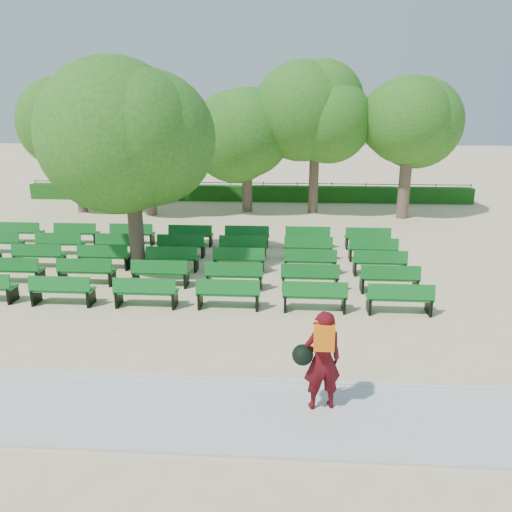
# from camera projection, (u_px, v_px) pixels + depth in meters

# --- Properties ---
(ground) EXTENTS (120.00, 120.00, 0.00)m
(ground) POSITION_uv_depth(u_px,v_px,m) (209.00, 279.00, 16.12)
(ground) COLOR beige
(paving) EXTENTS (30.00, 2.20, 0.06)m
(paving) POSITION_uv_depth(u_px,v_px,m) (143.00, 412.00, 9.04)
(paving) COLOR beige
(paving) RESTS_ON ground
(curb) EXTENTS (30.00, 0.12, 0.10)m
(curb) POSITION_uv_depth(u_px,v_px,m) (159.00, 378.00, 10.13)
(curb) COLOR silver
(curb) RESTS_ON ground
(hedge) EXTENTS (26.00, 0.70, 0.90)m
(hedge) POSITION_uv_depth(u_px,v_px,m) (246.00, 193.00, 29.37)
(hedge) COLOR #195516
(hedge) RESTS_ON ground
(fence) EXTENTS (26.00, 0.10, 1.02)m
(fence) POSITION_uv_depth(u_px,v_px,m) (247.00, 200.00, 29.88)
(fence) COLOR black
(fence) RESTS_ON ground
(tree_line) EXTENTS (21.80, 6.80, 7.04)m
(tree_line) POSITION_uv_depth(u_px,v_px,m) (240.00, 215.00, 25.67)
(tree_line) COLOR #2F6E1D
(tree_line) RESTS_ON ground
(bench_array) EXTENTS (1.77, 0.67, 1.10)m
(bench_array) POSITION_uv_depth(u_px,v_px,m) (173.00, 267.00, 16.96)
(bench_array) COLOR #126B22
(bench_array) RESTS_ON ground
(tree_among) EXTENTS (4.60, 4.60, 6.26)m
(tree_among) POSITION_uv_depth(u_px,v_px,m) (130.00, 145.00, 15.94)
(tree_among) COLOR brown
(tree_among) RESTS_ON ground
(person) EXTENTS (0.93, 0.60, 1.89)m
(person) POSITION_uv_depth(u_px,v_px,m) (321.00, 359.00, 8.85)
(person) COLOR #4A0A0F
(person) RESTS_ON ground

